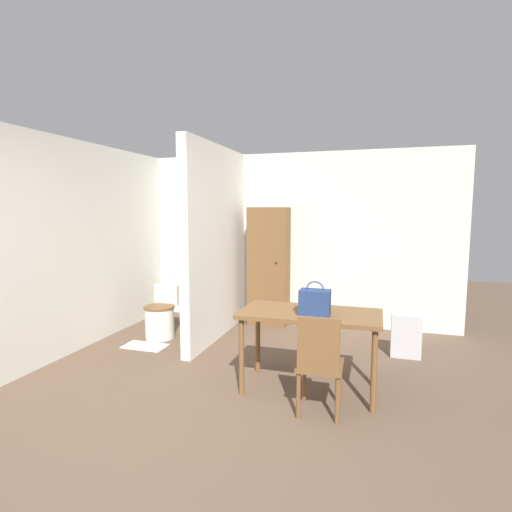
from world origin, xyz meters
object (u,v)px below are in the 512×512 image
(wooden_chair, at_px, (319,362))
(wooden_cabinet, at_px, (269,266))
(dining_table, at_px, (310,321))
(toilet, at_px, (162,316))
(space_heater, at_px, (406,336))
(handbag, at_px, (315,302))

(wooden_chair, relative_size, wooden_cabinet, 0.50)
(dining_table, xyz_separation_m, wooden_cabinet, (-0.93, 2.01, 0.19))
(toilet, bearing_deg, space_heater, 3.06)
(handbag, distance_m, space_heater, 1.65)
(wooden_chair, xyz_separation_m, handbag, (-0.10, 0.34, 0.41))
(dining_table, relative_size, handbag, 4.17)
(toilet, relative_size, handbag, 2.19)
(wooden_chair, relative_size, toilet, 1.27)
(toilet, bearing_deg, dining_table, -25.26)
(toilet, distance_m, wooden_cabinet, 1.67)
(space_heater, bearing_deg, dining_table, -128.18)
(toilet, relative_size, wooden_cabinet, 0.39)
(wooden_chair, distance_m, wooden_cabinet, 2.71)
(toilet, xyz_separation_m, handbag, (2.19, -1.10, 0.59))
(dining_table, height_order, wooden_chair, wooden_chair)
(handbag, bearing_deg, wooden_chair, -74.30)
(wooden_cabinet, height_order, space_heater, wooden_cabinet)
(wooden_chair, bearing_deg, space_heater, 63.12)
(wooden_cabinet, distance_m, space_heater, 2.12)
(toilet, xyz_separation_m, wooden_cabinet, (1.20, 1.00, 0.58))
(dining_table, relative_size, wooden_cabinet, 0.74)
(wooden_chair, height_order, handbag, handbag)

